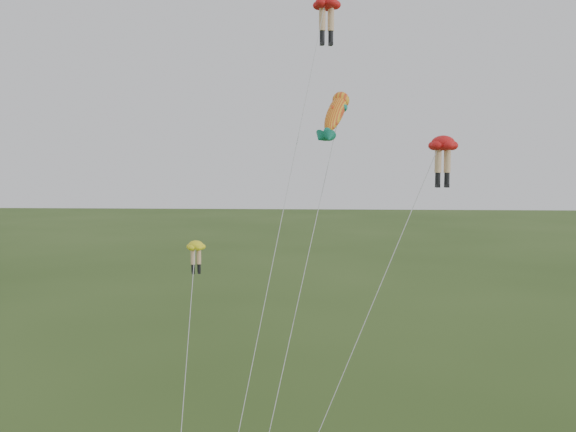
{
  "coord_description": "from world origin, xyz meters",
  "views": [
    {
      "loc": [
        2.27,
        -24.66,
        13.56
      ],
      "look_at": [
        0.56,
        6.0,
        10.85
      ],
      "focal_mm": 40.0,
      "sensor_mm": 36.0,
      "label": 1
    }
  ],
  "objects": [
    {
      "name": "legs_kite_red_high",
      "position": [
        2.33,
        10.38,
        21.46
      ],
      "size": [
        4.98,
        12.68,
        22.35
      ],
      "rotation": [
        0.0,
        0.0,
        0.25
      ],
      "color": "red",
      "rests_on": "ground"
    },
    {
      "name": "legs_kite_red_mid",
      "position": [
        7.26,
        3.26,
        13.82
      ],
      "size": [
        7.26,
        5.15,
        14.6
      ],
      "rotation": [
        0.0,
        0.0,
        0.09
      ],
      "color": "red",
      "rests_on": "ground"
    },
    {
      "name": "legs_kite_yellow",
      "position": [
        -3.79,
        5.04,
        8.9
      ],
      "size": [
        1.32,
        8.25,
        9.72
      ],
      "rotation": [
        0.0,
        0.0,
        0.36
      ],
      "color": "yellow",
      "rests_on": "ground"
    },
    {
      "name": "fish_kite",
      "position": [
        2.82,
        7.05,
        15.78
      ],
      "size": [
        4.31,
        9.58,
        17.19
      ],
      "rotation": [
        0.76,
        0.0,
        -0.42
      ],
      "color": "#FFAF20",
      "rests_on": "ground"
    }
  ]
}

